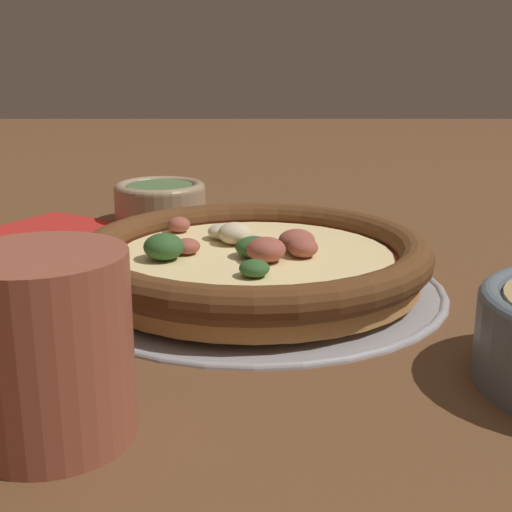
% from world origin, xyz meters
% --- Properties ---
extents(ground_plane, '(3.00, 3.00, 0.00)m').
position_xyz_m(ground_plane, '(0.00, 0.00, 0.00)').
color(ground_plane, brown).
extents(pizza_tray, '(0.30, 0.30, 0.01)m').
position_xyz_m(pizza_tray, '(0.00, 0.00, 0.00)').
color(pizza_tray, '#9E9EA3').
rests_on(pizza_tray, ground_plane).
extents(pizza, '(0.28, 0.28, 0.04)m').
position_xyz_m(pizza, '(-0.00, -0.00, 0.03)').
color(pizza, '#BC7F42').
rests_on(pizza, pizza_tray).
extents(bowl_far, '(0.10, 0.10, 0.04)m').
position_xyz_m(bowl_far, '(-0.24, -0.10, 0.02)').
color(bowl_far, '#9E8466').
rests_on(bowl_far, ground_plane).
extents(drinking_cup, '(0.08, 0.08, 0.09)m').
position_xyz_m(drinking_cup, '(0.22, -0.10, 0.05)').
color(drinking_cup, brown).
rests_on(drinking_cup, ground_plane).
extents(napkin, '(0.19, 0.18, 0.01)m').
position_xyz_m(napkin, '(-0.17, -0.22, 0.00)').
color(napkin, '#B2231E').
rests_on(napkin, ground_plane).
extents(fork, '(0.18, 0.06, 0.00)m').
position_xyz_m(fork, '(-0.14, -0.24, 0.00)').
color(fork, '#B7B7BC').
rests_on(fork, ground_plane).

